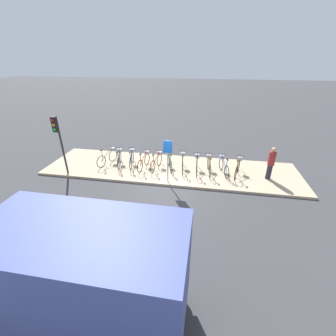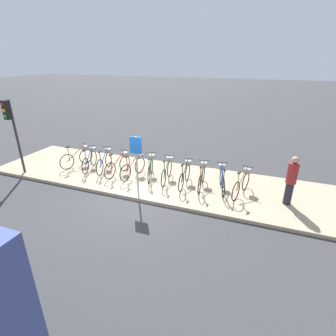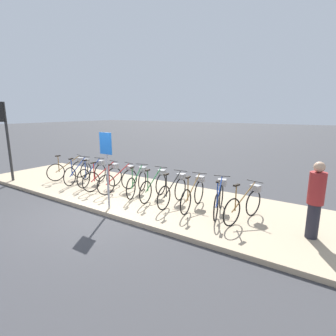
# 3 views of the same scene
# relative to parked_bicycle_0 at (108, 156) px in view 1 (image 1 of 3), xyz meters

# --- Properties ---
(ground_plane) EXTENTS (120.00, 120.00, 0.00)m
(ground_plane) POSITION_rel_parked_bicycle_0_xyz_m (3.69, -1.81, -0.57)
(ground_plane) COLOR #38383A
(sidewalk) EXTENTS (14.11, 3.68, 0.12)m
(sidewalk) POSITION_rel_parked_bicycle_0_xyz_m (3.69, 0.03, -0.51)
(sidewalk) COLOR tan
(sidewalk) RESTS_ON ground_plane
(parked_bicycle_0) EXTENTS (0.67, 1.60, 1.03)m
(parked_bicycle_0) POSITION_rel_parked_bicycle_0_xyz_m (0.00, 0.00, 0.00)
(parked_bicycle_0) COLOR black
(parked_bicycle_0) RESTS_ON sidewalk
(parked_bicycle_1) EXTENTS (0.58, 1.64, 1.03)m
(parked_bicycle_1) POSITION_rel_parked_bicycle_0_xyz_m (0.73, -0.11, 0.00)
(parked_bicycle_1) COLOR black
(parked_bicycle_1) RESTS_ON sidewalk
(parked_bicycle_2) EXTENTS (0.50, 1.66, 1.03)m
(parked_bicycle_2) POSITION_rel_parked_bicycle_0_xyz_m (1.44, -0.01, 0.00)
(parked_bicycle_2) COLOR black
(parked_bicycle_2) RESTS_ON sidewalk
(parked_bicycle_3) EXTENTS (0.46, 1.67, 1.03)m
(parked_bicycle_3) POSITION_rel_parked_bicycle_0_xyz_m (2.22, -0.16, 0.00)
(parked_bicycle_3) COLOR black
(parked_bicycle_3) RESTS_ON sidewalk
(parked_bicycle_4) EXTENTS (0.47, 1.67, 1.03)m
(parked_bicycle_4) POSITION_rel_parked_bicycle_0_xyz_m (2.93, -0.12, 0.00)
(parked_bicycle_4) COLOR black
(parked_bicycle_4) RESTS_ON sidewalk
(parked_bicycle_5) EXTENTS (0.64, 1.62, 1.03)m
(parked_bicycle_5) POSITION_rel_parked_bicycle_0_xyz_m (3.64, -0.01, 0.00)
(parked_bicycle_5) COLOR black
(parked_bicycle_5) RESTS_ON sidewalk
(parked_bicycle_6) EXTENTS (0.46, 1.68, 1.03)m
(parked_bicycle_6) POSITION_rel_parked_bicycle_0_xyz_m (4.38, -0.04, 0.00)
(parked_bicycle_6) COLOR black
(parked_bicycle_6) RESTS_ON sidewalk
(parked_bicycle_7) EXTENTS (0.46, 1.68, 1.03)m
(parked_bicycle_7) POSITION_rel_parked_bicycle_0_xyz_m (5.18, -0.15, 0.00)
(parked_bicycle_7) COLOR black
(parked_bicycle_7) RESTS_ON sidewalk
(parked_bicycle_8) EXTENTS (0.46, 1.68, 1.03)m
(parked_bicycle_8) POSITION_rel_parked_bicycle_0_xyz_m (5.83, -0.11, 0.00)
(parked_bicycle_8) COLOR black
(parked_bicycle_8) RESTS_ON sidewalk
(parked_bicycle_9) EXTENTS (0.58, 1.64, 1.03)m
(parked_bicycle_9) POSITION_rel_parked_bicycle_0_xyz_m (6.60, -0.07, 0.00)
(parked_bicycle_9) COLOR black
(parked_bicycle_9) RESTS_ON sidewalk
(parked_bicycle_10) EXTENTS (0.58, 1.64, 1.03)m
(parked_bicycle_10) POSITION_rel_parked_bicycle_0_xyz_m (7.33, -0.15, 0.00)
(parked_bicycle_10) COLOR black
(parked_bicycle_10) RESTS_ON sidewalk
(truck) EXTENTS (5.84, 2.04, 2.92)m
(truck) POSITION_rel_parked_bicycle_0_xyz_m (2.69, -8.36, 1.07)
(truck) COLOR black
(truck) RESTS_ON ground_plane
(pedestrian) EXTENTS (0.34, 0.34, 1.72)m
(pedestrian) POSITION_rel_parked_bicycle_0_xyz_m (8.88, -0.30, 0.46)
(pedestrian) COLOR #23232D
(pedestrian) RESTS_ON sidewalk
(traffic_light) EXTENTS (0.24, 0.40, 3.11)m
(traffic_light) POSITION_rel_parked_bicycle_0_xyz_m (-1.77, -1.57, 1.80)
(traffic_light) COLOR #2D2D2D
(traffic_light) RESTS_ON sidewalk
(sign_post) EXTENTS (0.44, 0.07, 2.19)m
(sign_post) POSITION_rel_parked_bicycle_0_xyz_m (3.81, -1.52, 1.04)
(sign_post) COLOR #99999E
(sign_post) RESTS_ON sidewalk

